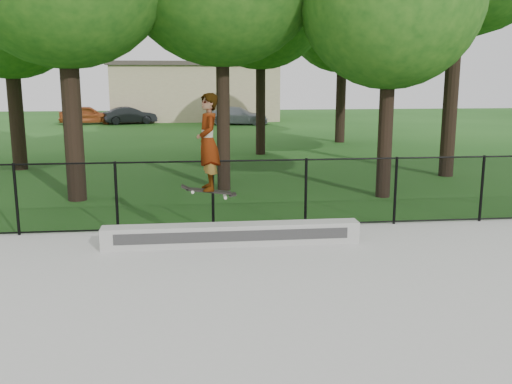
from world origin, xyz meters
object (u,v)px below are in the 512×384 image
(grind_ledge, at_px, (232,234))
(car_b, at_px, (130,115))
(skater_airborne, at_px, (208,144))
(car_a, at_px, (87,115))
(car_c, at_px, (237,116))

(grind_ledge, distance_m, car_b, 30.13)
(grind_ledge, height_order, skater_airborne, skater_airborne)
(car_a, xyz_separation_m, car_c, (10.24, -1.50, -0.04))
(grind_ledge, bearing_deg, car_a, 104.65)
(car_c, bearing_deg, grind_ledge, -173.92)
(car_a, distance_m, skater_airborne, 31.01)
(grind_ledge, xyz_separation_m, skater_airborne, (-0.44, -0.23, 1.80))
(grind_ledge, height_order, car_c, car_c)
(grind_ledge, xyz_separation_m, car_c, (2.43, 28.36, 0.34))
(car_c, height_order, skater_airborne, skater_airborne)
(car_c, distance_m, skater_airborne, 28.77)
(grind_ledge, xyz_separation_m, car_a, (-7.80, 29.85, 0.37))
(car_b, relative_size, car_c, 0.84)
(skater_airborne, bearing_deg, car_b, 98.43)
(car_a, xyz_separation_m, car_b, (2.92, -0.12, -0.06))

